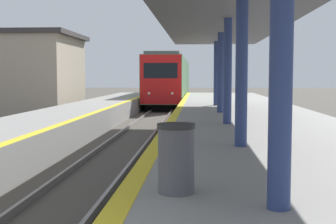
% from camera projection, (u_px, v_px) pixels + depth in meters
% --- Properties ---
extents(train, '(2.86, 22.57, 4.19)m').
position_uv_depth(train, '(171.00, 80.00, 42.43)').
color(train, black).
rests_on(train, ground).
extents(station_canopy, '(4.36, 23.22, 3.42)m').
position_uv_depth(station_canopy, '(228.00, 18.00, 14.14)').
color(station_canopy, navy).
rests_on(station_canopy, platform_right).
extents(trash_bin, '(0.48, 0.48, 0.87)m').
position_uv_depth(trash_bin, '(176.00, 158.00, 5.83)').
color(trash_bin, '#4C4C51').
rests_on(trash_bin, platform_right).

